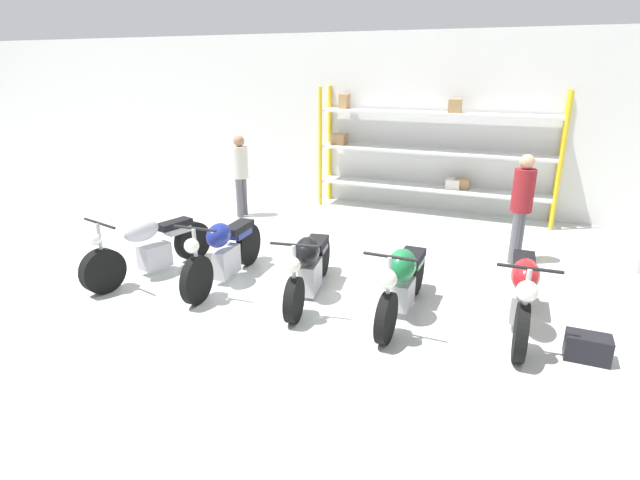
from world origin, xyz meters
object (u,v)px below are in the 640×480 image
person_near_rack (240,170)px  toolbox (588,347)px  shelving_rack (429,150)px  person_browsing (522,200)px  motorcycle_blue (224,251)px  motorcycle_red (522,292)px  motorcycle_black (309,266)px  motorcycle_silver (151,247)px  motorcycle_green (402,280)px

person_near_rack → toolbox: bearing=151.4°
shelving_rack → toolbox: bearing=-61.2°
shelving_rack → person_browsing: size_ratio=2.83×
shelving_rack → person_browsing: 2.96m
motorcycle_blue → motorcycle_red: bearing=88.9°
person_browsing → person_near_rack: (-5.29, 0.54, -0.04)m
motorcycle_black → person_browsing: (2.48, 2.40, 0.56)m
person_near_rack → motorcycle_red: bearing=151.7°
person_near_rack → motorcycle_silver: bearing=96.2°
shelving_rack → motorcycle_silver: 5.82m
motorcycle_blue → motorcycle_black: bearing=88.3°
person_browsing → toolbox: bearing=126.0°
motorcycle_green → person_browsing: person_browsing is taller
motorcycle_blue → motorcycle_red: size_ratio=1.04×
motorcycle_green → toolbox: bearing=85.6°
motorcycle_blue → motorcycle_green: size_ratio=1.05×
motorcycle_green → person_near_rack: person_near_rack is taller
motorcycle_black → person_browsing: person_browsing is taller
motorcycle_black → motorcycle_green: motorcycle_green is taller
motorcycle_green → person_browsing: 2.82m
motorcycle_red → person_browsing: person_browsing is taller
motorcycle_blue → person_near_rack: person_near_rack is taller
motorcycle_red → toolbox: 0.87m
shelving_rack → motorcycle_silver: bearing=-121.7°
motorcycle_silver → person_browsing: (4.90, 2.63, 0.57)m
motorcycle_silver → person_browsing: size_ratio=1.25×
shelving_rack → toolbox: size_ratio=10.90×
motorcycle_silver → motorcycle_green: (3.70, 0.13, 0.06)m
motorcycle_black → person_near_rack: (-2.82, 2.94, 0.53)m
motorcycle_green → person_near_rack: (-4.09, 3.03, 0.48)m
person_near_rack → shelving_rack: bearing=-154.0°
motorcycle_silver → toolbox: bearing=103.4°
motorcycle_red → person_browsing: (-0.14, 2.29, 0.51)m
motorcycle_green → person_near_rack: 5.12m
motorcycle_black → person_browsing: bearing=124.6°
motorcycle_red → person_near_rack: size_ratio=1.21×
motorcycle_black → motorcycle_red: motorcycle_red is taller
toolbox → motorcycle_silver: bearing=179.5°
person_near_rack → toolbox: size_ratio=3.72×
motorcycle_red → toolbox: size_ratio=4.50×
person_near_rack → toolbox: person_near_rack is taller
person_near_rack → motorcycle_black: bearing=132.9°
shelving_rack → motorcycle_blue: size_ratio=2.32×
motorcycle_black → person_browsing: size_ratio=1.20×
motorcycle_black → person_near_rack: size_ratio=1.24×
motorcycle_blue → person_browsing: bearing=119.7°
shelving_rack → motorcycle_red: bearing=-66.0°
toolbox → person_near_rack: bearing=152.3°
motorcycle_blue → toolbox: (4.60, -0.24, -0.33)m
motorcycle_blue → toolbox: motorcycle_blue is taller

